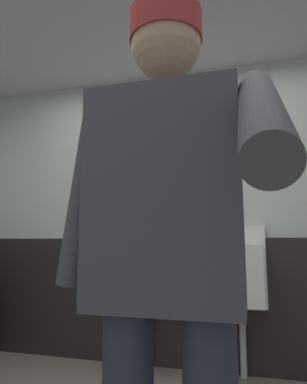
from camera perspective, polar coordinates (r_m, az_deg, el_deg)
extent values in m
cube|color=silver|center=(3.06, 3.59, -3.48)|extent=(4.60, 0.12, 2.56)
cube|color=black|center=(3.01, 3.41, -17.78)|extent=(4.00, 0.03, 1.05)
cube|color=white|center=(3.01, -0.43, -12.06)|extent=(0.40, 0.05, 0.65)
cube|color=white|center=(2.85, -1.40, -13.27)|extent=(0.34, 0.30, 0.45)
cylinder|color=#B7BABF|center=(3.00, -0.48, -6.43)|extent=(0.04, 0.04, 0.24)
cylinder|color=#B7BABF|center=(3.06, -0.67, -22.46)|extent=(0.05, 0.05, 0.55)
cube|color=white|center=(2.89, 14.32, -11.95)|extent=(0.40, 0.05, 0.65)
cube|color=white|center=(2.73, 14.27, -13.23)|extent=(0.34, 0.30, 0.45)
cylinder|color=#B7BABF|center=(2.88, 14.10, -6.10)|extent=(0.04, 0.04, 0.24)
cylinder|color=#B7BABF|center=(2.94, 14.72, -22.74)|extent=(0.05, 0.05, 0.55)
cube|color=#4C4C51|center=(2.73, 6.10, -9.76)|extent=(0.04, 0.40, 0.90)
cube|color=#3F3F47|center=(0.96, 2.23, -1.08)|extent=(0.41, 0.24, 0.60)
cylinder|color=#3F3F47|center=(1.05, -11.28, -0.14)|extent=(0.17, 0.09, 0.56)
cylinder|color=#3F3F47|center=(0.75, 17.46, 12.72)|extent=(0.09, 0.50, 0.39)
sphere|color=tan|center=(1.12, 2.08, 23.29)|extent=(0.21, 0.21, 0.21)
cylinder|color=maroon|center=(1.15, 2.06, 25.73)|extent=(0.22, 0.22, 0.09)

